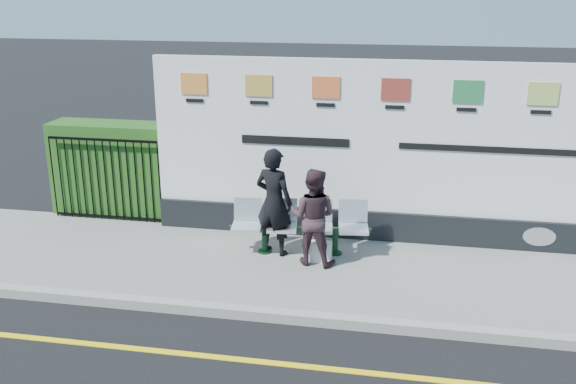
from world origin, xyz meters
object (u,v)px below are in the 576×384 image
(bench, at_px, (300,239))
(woman_left, at_px, (274,202))
(billboard, at_px, (392,165))
(woman_right, at_px, (313,217))

(bench, height_order, woman_left, woman_left)
(bench, xyz_separation_m, woman_left, (-0.40, -0.06, 0.64))
(woman_left, bearing_deg, bench, -151.43)
(billboard, relative_size, bench, 3.70)
(billboard, height_order, woman_right, billboard)
(bench, distance_m, woman_left, 0.76)
(woman_left, bearing_deg, woman_right, 177.45)
(bench, bearing_deg, woman_left, -178.25)
(woman_left, bearing_deg, billboard, -132.84)
(billboard, xyz_separation_m, woman_left, (-1.78, -0.93, -0.43))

